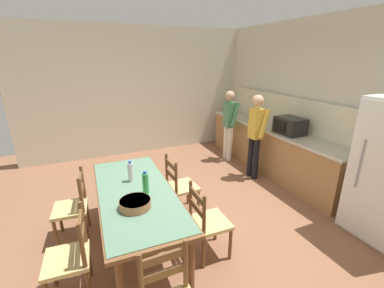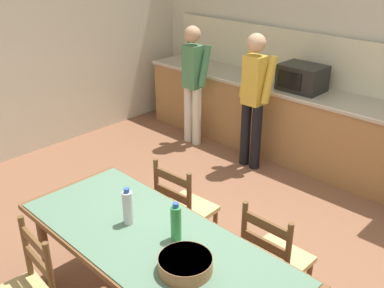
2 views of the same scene
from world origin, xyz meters
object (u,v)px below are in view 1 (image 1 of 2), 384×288
at_px(bottle_off_centre, 146,183).
at_px(serving_bowl, 135,203).
at_px(dining_table, 136,197).
at_px(chair_side_far_right, 207,222).
at_px(chair_side_far_left, 180,186).
at_px(microwave, 290,126).
at_px(person_at_counter, 256,133).
at_px(bottle_near_centre, 131,172).
at_px(person_at_sink, 229,122).
at_px(chair_side_near_right, 71,257).
at_px(chair_side_near_left, 73,207).

distance_m(bottle_off_centre, serving_bowl, 0.32).
relative_size(dining_table, chair_side_far_right, 2.27).
bearing_deg(chair_side_far_left, microwave, -85.16).
bearing_deg(bottle_off_centre, person_at_counter, 115.87).
xyz_separation_m(bottle_near_centre, person_at_sink, (-1.75, 2.47, -0.02)).
relative_size(bottle_near_centre, chair_side_far_left, 0.30).
xyz_separation_m(bottle_near_centre, person_at_counter, (-0.78, 2.45, 0.01)).
bearing_deg(chair_side_near_right, serving_bowl, 101.05).
relative_size(microwave, chair_side_far_right, 0.55).
bearing_deg(bottle_off_centre, chair_side_near_left, -125.40).
height_order(serving_bowl, chair_side_near_left, chair_side_near_left).
xyz_separation_m(bottle_off_centre, chair_side_near_left, (-0.58, -0.81, -0.45)).
relative_size(microwave, chair_side_far_left, 0.55).
bearing_deg(dining_table, chair_side_far_left, 121.66).
bearing_deg(chair_side_far_right, serving_bowl, 81.81).
height_order(bottle_off_centre, chair_side_far_left, bottle_off_centre).
height_order(dining_table, serving_bowl, serving_bowl).
xyz_separation_m(bottle_off_centre, person_at_sink, (-2.11, 2.37, -0.02)).
height_order(bottle_off_centre, serving_bowl, bottle_off_centre).
distance_m(serving_bowl, chair_side_far_right, 0.87).
distance_m(microwave, chair_side_far_right, 2.65).
xyz_separation_m(microwave, chair_side_far_left, (0.29, -2.25, -0.61)).
xyz_separation_m(microwave, bottle_off_centre, (0.84, -2.87, -0.16)).
bearing_deg(microwave, chair_side_far_left, -82.57).
bearing_deg(serving_bowl, microwave, 109.80).
xyz_separation_m(dining_table, person_at_counter, (-1.04, 2.46, 0.21)).
xyz_separation_m(dining_table, chair_side_far_right, (0.47, 0.71, -0.24)).
xyz_separation_m(microwave, chair_side_near_right, (1.19, -3.70, -0.61)).
height_order(bottle_off_centre, person_at_sink, person_at_sink).
bearing_deg(chair_side_near_left, bottle_near_centre, 78.06).
bearing_deg(chair_side_near_left, chair_side_near_right, 3.88).
xyz_separation_m(chair_side_near_right, person_at_sink, (-2.46, 3.20, 0.43)).
bearing_deg(person_at_sink, bottle_near_centre, -144.66).
distance_m(dining_table, chair_side_far_left, 0.88).
bearing_deg(chair_side_far_left, person_at_sink, -50.88).
bearing_deg(dining_table, person_at_sink, 129.05).
bearing_deg(bottle_off_centre, chair_side_far_left, 131.62).
xyz_separation_m(dining_table, chair_side_near_right, (0.45, -0.72, -0.24)).
distance_m(person_at_sink, person_at_counter, 0.97).
bearing_deg(chair_side_near_right, chair_side_near_left, -178.00).
distance_m(bottle_off_centre, person_at_sink, 3.18).
xyz_separation_m(chair_side_far_right, person_at_sink, (-2.48, 1.77, 0.43)).
xyz_separation_m(serving_bowl, person_at_sink, (-2.37, 2.55, 0.06)).
distance_m(microwave, serving_bowl, 3.25).
bearing_deg(chair_side_near_right, chair_side_far_right, 92.03).
bearing_deg(microwave, person_at_sink, -158.54).
xyz_separation_m(bottle_off_centre, person_at_counter, (-1.14, 2.35, 0.01)).
distance_m(dining_table, chair_side_near_right, 0.89).
distance_m(chair_side_near_right, person_at_sink, 4.06).
bearing_deg(person_at_counter, microwave, -29.83).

